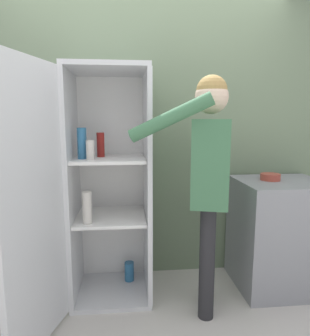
{
  "coord_description": "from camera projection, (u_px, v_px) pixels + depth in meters",
  "views": [
    {
      "loc": [
        -0.17,
        -1.74,
        1.44
      ],
      "look_at": [
        0.06,
        0.63,
        1.06
      ],
      "focal_mm": 32.0,
      "sensor_mm": 36.0,
      "label": 1
    }
  ],
  "objects": [
    {
      "name": "bowl",
      "position": [
        270.0,
        177.0,
        2.54
      ],
      "size": [
        0.17,
        0.17,
        0.05
      ],
      "color": "#B24738",
      "rests_on": "counter"
    },
    {
      "name": "refrigerator",
      "position": [
        96.0,
        189.0,
        2.31
      ],
      "size": [
        0.86,
        1.18,
        1.84
      ],
      "color": "silver",
      "rests_on": "ground_plane"
    },
    {
      "name": "counter",
      "position": [
        279.0,
        234.0,
        2.59
      ],
      "size": [
        0.73,
        0.64,
        0.94
      ],
      "color": "gray",
      "rests_on": "ground_plane"
    },
    {
      "name": "person",
      "position": [
        208.0,
        166.0,
        2.14
      ],
      "size": [
        0.76,
        0.57,
        1.75
      ],
      "color": "#262628",
      "rests_on": "ground_plane"
    },
    {
      "name": "wall_back",
      "position": [
        144.0,
        139.0,
        2.72
      ],
      "size": [
        7.0,
        0.06,
        2.55
      ],
      "color": "gray",
      "rests_on": "ground_plane"
    }
  ]
}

